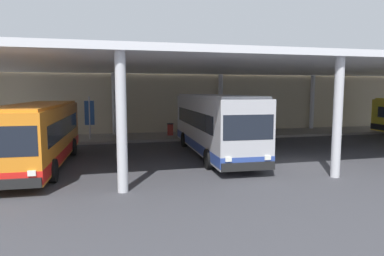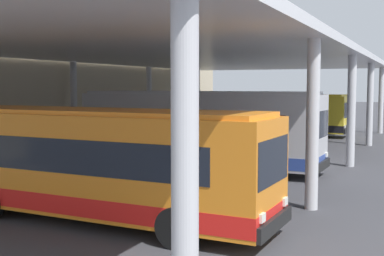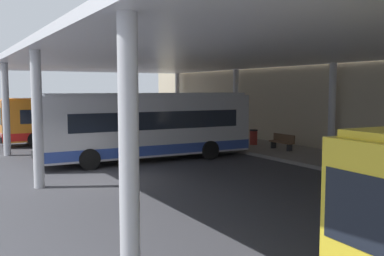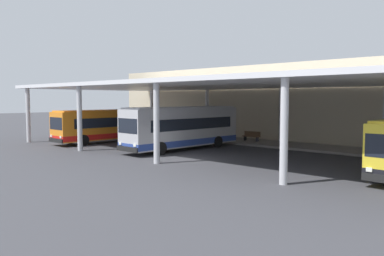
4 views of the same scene
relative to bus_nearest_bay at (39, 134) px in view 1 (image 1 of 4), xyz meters
The scene contains 9 objects.
ground_plane 13.54m from the bus_nearest_bay, 12.04° to the right, with size 200.00×200.00×0.00m, color #3D3D42.
platform_kerb 15.97m from the bus_nearest_bay, 34.25° to the left, with size 42.00×4.50×0.18m, color gray.
station_building_facade 18.06m from the bus_nearest_bay, 42.87° to the left, with size 48.00×1.60×7.70m, color #C1B293.
canopy_shelter 13.90m from the bus_nearest_bay, 11.60° to the left, with size 40.00×17.00×5.55m.
bus_nearest_bay is the anchor object (origin of this frame).
bus_second_bay 9.51m from the bus_nearest_bay, ahead, with size 2.99×11.41×3.57m.
bench_waiting 14.21m from the bus_nearest_bay, 39.50° to the left, with size 1.80×0.45×0.92m.
trash_bin 12.24m from the bus_nearest_bay, 47.31° to the left, with size 0.52×0.52×0.98m.
banner_sign 8.39m from the bus_nearest_bay, 76.03° to the left, with size 0.70×0.12×3.20m.
Camera 1 is at (-9.68, -15.25, 3.84)m, focal length 31.61 mm.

